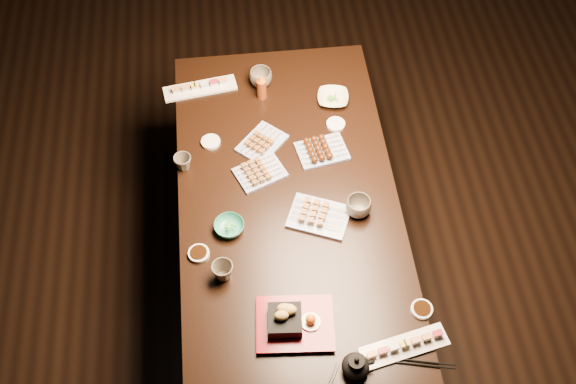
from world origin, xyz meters
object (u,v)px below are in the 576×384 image
at_px(edamame_bowl_green, 229,227).
at_px(teacup_near_left, 223,271).
at_px(yakitori_plate_center, 260,170).
at_px(edamame_bowl_cream, 333,98).
at_px(sushi_platter_far, 200,86).
at_px(yakitori_plate_right, 319,214).
at_px(teapot, 356,365).
at_px(condiment_bottle, 261,86).
at_px(dining_table, 289,252).
at_px(teacup_far_right, 261,78).
at_px(yakitori_plate_left, 262,140).
at_px(sushi_platter_near, 405,345).
at_px(teacup_far_left, 183,163).
at_px(tempura_tray, 295,319).
at_px(teacup_mid_right, 358,207).

distance_m(edamame_bowl_green, teacup_near_left, 0.21).
distance_m(yakitori_plate_center, edamame_bowl_cream, 0.53).
height_order(sushi_platter_far, yakitori_plate_right, yakitori_plate_right).
bearing_deg(sushi_platter_far, edamame_bowl_cream, 158.37).
relative_size(teacup_near_left, teapot, 0.72).
bearing_deg(condiment_bottle, yakitori_plate_center, -96.05).
height_order(dining_table, teacup_far_right, teacup_far_right).
height_order(dining_table, yakitori_plate_right, yakitori_plate_right).
bearing_deg(sushi_platter_far, yakitori_plate_left, 116.86).
distance_m(sushi_platter_near, teacup_far_left, 1.18).
distance_m(tempura_tray, teacup_far_left, 0.87).
xyz_separation_m(yakitori_plate_left, teacup_far_left, (-0.34, -0.09, 0.01)).
bearing_deg(sushi_platter_near, teacup_far_right, 94.21).
bearing_deg(yakitori_plate_left, edamame_bowl_cream, -15.14).
bearing_deg(sushi_platter_near, edamame_bowl_green, 123.97).
height_order(yakitori_plate_left, teacup_far_right, teacup_far_right).
height_order(sushi_platter_near, tempura_tray, tempura_tray).
bearing_deg(edamame_bowl_cream, yakitori_plate_left, -147.41).
relative_size(edamame_bowl_green, edamame_bowl_cream, 0.87).
relative_size(teacup_near_left, teacup_far_right, 0.80).
distance_m(yakitori_plate_left, teapot, 1.08).
xyz_separation_m(teacup_far_right, condiment_bottle, (-0.00, -0.08, 0.03)).
distance_m(teapot, condiment_bottle, 1.35).
xyz_separation_m(tempura_tray, teacup_near_left, (-0.25, 0.23, -0.01)).
bearing_deg(teacup_far_left, tempura_tray, -63.56).
distance_m(yakitori_plate_center, tempura_tray, 0.71).
bearing_deg(yakitori_plate_center, dining_table, -81.29).
xyz_separation_m(yakitori_plate_left, teacup_far_right, (0.03, 0.36, 0.01)).
relative_size(dining_table, teapot, 15.51).
relative_size(teacup_mid_right, condiment_bottle, 0.75).
xyz_separation_m(yakitori_plate_right, edamame_bowl_green, (-0.36, -0.02, -0.01)).
xyz_separation_m(yakitori_plate_left, tempura_tray, (0.05, -0.87, 0.03)).
xyz_separation_m(yakitori_plate_center, teapot, (0.26, -0.90, 0.02)).
xyz_separation_m(teacup_near_left, teacup_far_left, (-0.14, 0.54, -0.00)).
bearing_deg(tempura_tray, teacup_mid_right, 61.11).
xyz_separation_m(edamame_bowl_cream, teacup_far_left, (-0.68, -0.31, 0.02)).
xyz_separation_m(edamame_bowl_green, teapot, (0.40, -0.63, 0.03)).
height_order(yakitori_plate_right, teacup_far_right, teacup_far_right).
height_order(sushi_platter_near, teacup_near_left, teacup_near_left).
bearing_deg(teacup_near_left, teapot, -44.15).
distance_m(yakitori_plate_center, teacup_mid_right, 0.45).
xyz_separation_m(yakitori_plate_center, yakitori_plate_right, (0.22, -0.25, 0.00)).
bearing_deg(teapot, dining_table, 100.00).
xyz_separation_m(sushi_platter_far, teapot, (0.49, -1.42, 0.03)).
bearing_deg(yakitori_plate_left, sushi_platter_far, 77.76).
relative_size(yakitori_plate_center, teapot, 1.71).
relative_size(yakitori_plate_right, edamame_bowl_cream, 1.69).
height_order(teacup_mid_right, teacup_far_right, same).
height_order(dining_table, edamame_bowl_cream, edamame_bowl_cream).
distance_m(dining_table, teacup_mid_right, 0.50).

